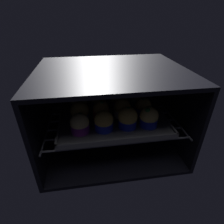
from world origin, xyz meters
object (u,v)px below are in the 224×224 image
(muffin_row1_col2, at_px, (122,108))
(muffin_row1_col3, at_px, (143,107))
(baking_tray, at_px, (112,117))
(muffin_row0_col1, at_px, (104,122))
(muffin_row2_col1, at_px, (99,99))
(muffin_row2_col2, at_px, (119,99))
(muffin_row0_col3, at_px, (149,117))
(muffin_row1_col0, at_px, (80,112))
(muffin_row1_col1, at_px, (101,110))
(muffin_row0_col2, at_px, (128,118))
(muffin_row2_col3, at_px, (137,98))
(muffin_row2_col0, at_px, (79,102))
(muffin_row0_col0, at_px, (80,124))

(muffin_row1_col2, height_order, muffin_row1_col3, muffin_row1_col2)
(baking_tray, relative_size, muffin_row0_col1, 5.63)
(muffin_row2_col1, bearing_deg, muffin_row2_col2, -2.08)
(muffin_row0_col3, bearing_deg, muffin_row1_col0, 161.54)
(muffin_row1_col2, bearing_deg, muffin_row1_col1, 178.60)
(muffin_row0_col2, xyz_separation_m, muffin_row2_col3, (0.09, 0.18, -0.00))
(muffin_row1_col3, bearing_deg, muffin_row1_col1, -179.01)
(baking_tray, distance_m, muffin_row2_col2, 0.11)
(muffin_row1_col0, height_order, muffin_row2_col2, muffin_row2_col2)
(muffin_row2_col0, xyz_separation_m, muffin_row2_col1, (0.09, 0.00, 0.00))
(muffin_row0_col0, relative_size, muffin_row1_col3, 1.02)
(muffin_row1_col2, bearing_deg, muffin_row0_col3, -45.15)
(muffin_row1_col0, xyz_separation_m, muffin_row2_col1, (0.09, 0.10, 0.00))
(muffin_row0_col1, distance_m, muffin_row2_col0, 0.21)
(muffin_row0_col0, bearing_deg, muffin_row2_col1, 64.69)
(muffin_row2_col1, relative_size, muffin_row2_col3, 1.13)
(baking_tray, height_order, muffin_row2_col1, muffin_row2_col1)
(muffin_row0_col0, height_order, muffin_row1_col0, muffin_row1_col0)
(muffin_row0_col3, distance_m, muffin_row2_col0, 0.33)
(muffin_row1_col1, bearing_deg, muffin_row2_col1, 90.08)
(muffin_row0_col3, height_order, muffin_row2_col0, muffin_row0_col3)
(muffin_row0_col0, relative_size, muffin_row0_col2, 0.88)
(muffin_row0_col3, relative_size, muffin_row1_col1, 1.07)
(muffin_row1_col2, distance_m, muffin_row1_col3, 0.10)
(muffin_row1_col3, xyz_separation_m, muffin_row2_col2, (-0.09, 0.09, 0.00))
(muffin_row1_col0, bearing_deg, baking_tray, 1.27)
(muffin_row0_col0, distance_m, muffin_row2_col0, 0.18)
(muffin_row1_col2, bearing_deg, muffin_row2_col2, 87.42)
(muffin_row0_col1, distance_m, muffin_row2_col3, 0.26)
(muffin_row0_col2, distance_m, muffin_row1_col2, 0.09)
(muffin_row0_col1, height_order, muffin_row1_col2, same)
(muffin_row0_col1, bearing_deg, baking_tray, 63.85)
(muffin_row1_col0, distance_m, muffin_row1_col2, 0.18)
(muffin_row2_col2, bearing_deg, muffin_row2_col0, -179.95)
(muffin_row1_col1, xyz_separation_m, muffin_row2_col0, (-0.09, 0.09, 0.00))
(muffin_row0_col0, bearing_deg, muffin_row1_col1, 46.02)
(muffin_row1_col0, bearing_deg, muffin_row2_col3, 19.23)
(muffin_row1_col0, height_order, muffin_row2_col0, muffin_row2_col0)
(muffin_row0_col1, bearing_deg, muffin_row2_col0, 116.97)
(muffin_row2_col0, relative_size, muffin_row2_col3, 1.04)
(muffin_row2_col2, bearing_deg, muffin_row0_col2, -90.20)
(baking_tray, xyz_separation_m, muffin_row0_col2, (0.05, -0.09, 0.04))
(baking_tray, bearing_deg, muffin_row1_col3, 0.64)
(muffin_row0_col3, relative_size, muffin_row2_col1, 0.97)
(muffin_row1_col2, bearing_deg, baking_tray, 174.93)
(muffin_row1_col2, bearing_deg, muffin_row1_col3, 3.27)
(muffin_row2_col1, bearing_deg, muffin_row1_col0, -132.59)
(muffin_row2_col0, height_order, muffin_row2_col2, muffin_row2_col2)
(muffin_row1_col1, bearing_deg, muffin_row0_col2, -42.71)
(muffin_row1_col1, bearing_deg, baking_tray, 2.01)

